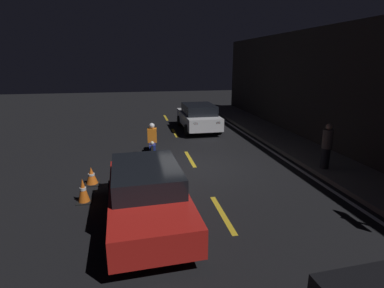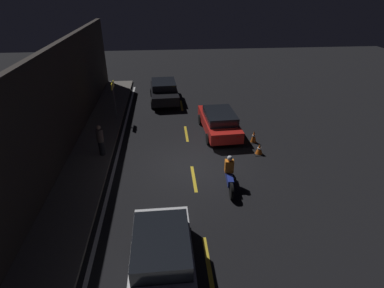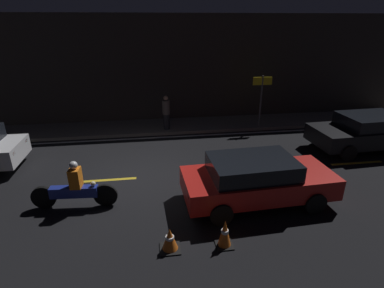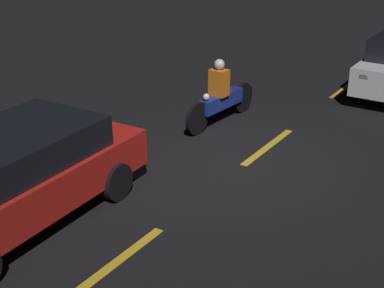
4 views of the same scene
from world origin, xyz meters
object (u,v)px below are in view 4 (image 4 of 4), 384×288
object	(u,v)px
taxi_red	(12,176)
traffic_cone_mid	(12,144)
motorcycle	(221,97)
traffic_cone_near	(66,126)

from	to	relation	value
taxi_red	traffic_cone_mid	world-z (taller)	taxi_red
motorcycle	traffic_cone_mid	xyz separation A→B (m)	(3.75, -2.13, -0.23)
traffic_cone_mid	taxi_red	bearing A→B (deg)	52.01
traffic_cone_mid	traffic_cone_near	bearing A→B (deg)	177.38
motorcycle	traffic_cone_mid	bearing A→B (deg)	-25.41
taxi_red	traffic_cone_near	xyz separation A→B (m)	(-2.57, -1.63, -0.46)
motorcycle	traffic_cone_near	bearing A→B (deg)	-35.58
taxi_red	traffic_cone_mid	size ratio (longest dim) A/B	6.17
motorcycle	traffic_cone_mid	distance (m)	4.32
motorcycle	traffic_cone_near	xyz separation A→B (m)	(2.49, -2.07, -0.29)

